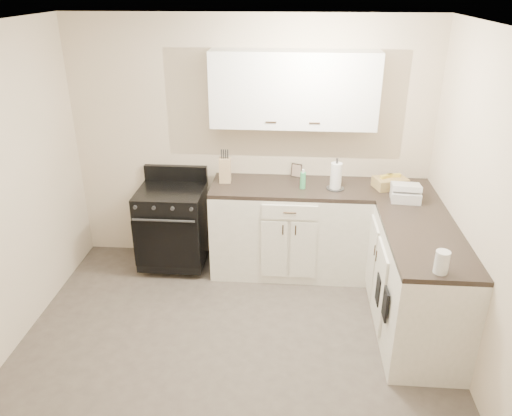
# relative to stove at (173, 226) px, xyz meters

# --- Properties ---
(floor) EXTENTS (3.60, 3.60, 0.00)m
(floor) POSITION_rel_stove_xyz_m (0.77, -1.48, -0.46)
(floor) COLOR #473F38
(floor) RESTS_ON ground
(ceiling) EXTENTS (3.60, 3.60, 0.00)m
(ceiling) POSITION_rel_stove_xyz_m (0.77, -1.48, 2.04)
(ceiling) COLOR white
(ceiling) RESTS_ON wall_back
(wall_back) EXTENTS (3.60, 0.00, 3.60)m
(wall_back) POSITION_rel_stove_xyz_m (0.77, 0.32, 0.79)
(wall_back) COLOR beige
(wall_back) RESTS_ON ground
(wall_right) EXTENTS (0.00, 3.60, 3.60)m
(wall_right) POSITION_rel_stove_xyz_m (2.57, -1.48, 0.79)
(wall_right) COLOR beige
(wall_right) RESTS_ON ground
(base_cabinets_back) EXTENTS (1.55, 0.60, 0.90)m
(base_cabinets_back) POSITION_rel_stove_xyz_m (1.20, 0.02, -0.01)
(base_cabinets_back) COLOR white
(base_cabinets_back) RESTS_ON floor
(base_cabinets_right) EXTENTS (0.60, 1.90, 0.90)m
(base_cabinets_right) POSITION_rel_stove_xyz_m (2.27, -0.63, -0.01)
(base_cabinets_right) COLOR white
(base_cabinets_right) RESTS_ON floor
(countertop_back) EXTENTS (1.55, 0.60, 0.04)m
(countertop_back) POSITION_rel_stove_xyz_m (1.20, 0.02, 0.46)
(countertop_back) COLOR black
(countertop_back) RESTS_ON base_cabinets_back
(countertop_right) EXTENTS (0.60, 1.90, 0.04)m
(countertop_right) POSITION_rel_stove_xyz_m (2.27, -0.63, 0.46)
(countertop_right) COLOR black
(countertop_right) RESTS_ON base_cabinets_right
(upper_cabinets) EXTENTS (1.55, 0.30, 0.70)m
(upper_cabinets) POSITION_rel_stove_xyz_m (1.20, 0.18, 1.38)
(upper_cabinets) COLOR white
(upper_cabinets) RESTS_ON wall_back
(stove) EXTENTS (0.66, 0.56, 0.79)m
(stove) POSITION_rel_stove_xyz_m (0.00, 0.00, 0.00)
(stove) COLOR black
(stove) RESTS_ON floor
(knife_block) EXTENTS (0.12, 0.11, 0.24)m
(knife_block) POSITION_rel_stove_xyz_m (0.55, 0.08, 0.60)
(knife_block) COLOR tan
(knife_block) RESTS_ON countertop_back
(paper_towel) EXTENTS (0.14, 0.14, 0.26)m
(paper_towel) POSITION_rel_stove_xyz_m (1.62, -0.02, 0.61)
(paper_towel) COLOR white
(paper_towel) RESTS_ON countertop_back
(soap_bottle) EXTENTS (0.06, 0.06, 0.16)m
(soap_bottle) POSITION_rel_stove_xyz_m (1.31, -0.03, 0.56)
(soap_bottle) COLOR #40A865
(soap_bottle) RESTS_ON countertop_back
(picture_frame) EXTENTS (0.11, 0.07, 0.14)m
(picture_frame) POSITION_rel_stove_xyz_m (1.25, 0.27, 0.55)
(picture_frame) COLOR black
(picture_frame) RESTS_ON countertop_back
(wicker_basket) EXTENTS (0.35, 0.28, 0.10)m
(wicker_basket) POSITION_rel_stove_xyz_m (2.15, 0.05, 0.53)
(wicker_basket) COLOR tan
(wicker_basket) RESTS_ON countertop_right
(countertop_grill) EXTENTS (0.28, 0.26, 0.09)m
(countertop_grill) POSITION_rel_stove_xyz_m (2.24, -0.23, 0.53)
(countertop_grill) COLOR silver
(countertop_grill) RESTS_ON countertop_right
(glass_jar) EXTENTS (0.10, 0.10, 0.16)m
(glass_jar) POSITION_rel_stove_xyz_m (2.24, -1.48, 0.56)
(glass_jar) COLOR silver
(glass_jar) RESTS_ON countertop_right
(oven_mitt_near) EXTENTS (0.02, 0.15, 0.25)m
(oven_mitt_near) POSITION_rel_stove_xyz_m (1.95, -1.27, 0.06)
(oven_mitt_near) COLOR black
(oven_mitt_near) RESTS_ON base_cabinets_right
(oven_mitt_far) EXTENTS (0.02, 0.15, 0.25)m
(oven_mitt_far) POSITION_rel_stove_xyz_m (1.95, -0.97, -0.02)
(oven_mitt_far) COLOR black
(oven_mitt_far) RESTS_ON base_cabinets_right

